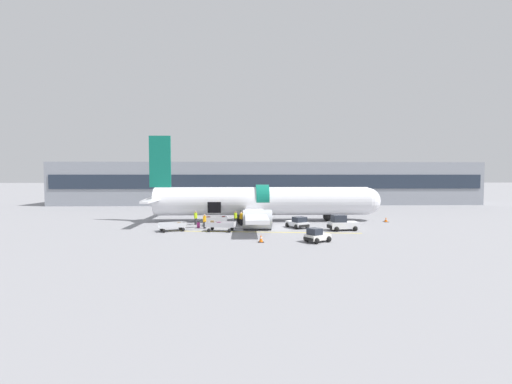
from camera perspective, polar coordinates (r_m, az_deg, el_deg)
ground_plane at (r=41.25m, az=5.04°, el=-5.79°), size 500.00×500.00×0.00m
apron_marking_line at (r=37.27m, az=1.14°, el=-6.69°), size 21.02×2.50×0.01m
terminal_strip at (r=74.94m, az=1.85°, el=1.47°), size 89.09×11.96×8.86m
airplane at (r=45.79m, az=0.51°, el=-1.63°), size 32.35×27.02×11.35m
baggage_tug_lead at (r=39.47m, az=14.15°, el=-5.14°), size 3.44×2.21×1.75m
baggage_tug_mid at (r=40.46m, az=6.99°, el=-5.13°), size 2.73×3.12×1.32m
baggage_tug_rear at (r=32.19m, az=10.10°, el=-7.24°), size 2.66×2.44×1.31m
baggage_cart_loading at (r=42.27m, az=-6.51°, el=-4.81°), size 3.62×2.21×1.16m
baggage_cart_queued at (r=37.91m, az=-5.92°, el=-5.71°), size 4.21×2.16×1.15m
baggage_cart_empty at (r=38.95m, az=-13.64°, el=-5.68°), size 3.83×2.45×0.95m
ground_crew_loader_a at (r=42.97m, az=-2.23°, el=-4.26°), size 0.53×0.53×1.66m
ground_crew_loader_b at (r=40.10m, az=-8.56°, el=-4.80°), size 0.50×0.56×1.65m
ground_crew_driver at (r=42.80m, az=-3.44°, el=-4.28°), size 0.42×0.58×1.67m
ground_crew_supervisor at (r=43.32m, az=-10.02°, el=-4.21°), size 0.39×0.58×1.70m
ground_crew_helper at (r=41.57m, az=-1.45°, el=-4.46°), size 0.55×0.54×1.70m
ground_crew_marshal at (r=42.07m, az=-2.50°, el=-4.40°), size 0.49×0.58×1.67m
suitcase_on_tarmac_upright at (r=41.55m, az=-3.48°, el=-5.22°), size 0.40×0.36×0.82m
suitcase_on_tarmac_spare at (r=40.89m, az=-9.57°, el=-5.45°), size 0.37×0.26×0.73m
safety_cone_nose at (r=48.38m, az=20.84°, el=-4.34°), size 0.64×0.64×0.64m
safety_cone_engine_left at (r=31.64m, az=0.84°, el=-7.76°), size 0.53×0.53×0.74m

